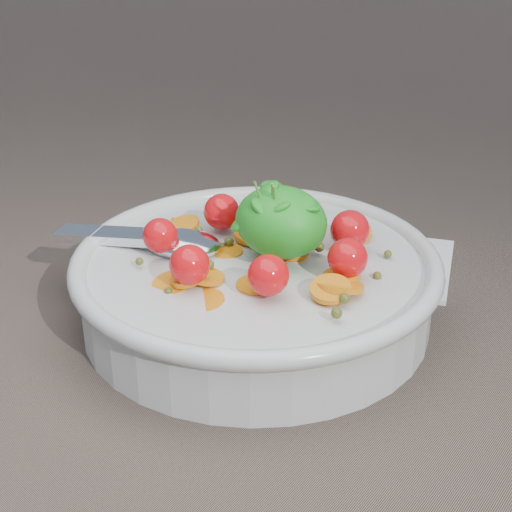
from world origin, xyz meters
The scene contains 3 objects.
ground centered at (0.00, 0.00, 0.00)m, with size 6.00×6.00×0.00m, color #6F5C4F.
bowl centered at (-0.02, 0.01, 0.04)m, with size 0.32×0.30×0.13m.
napkin centered at (0.01, 0.15, 0.00)m, with size 0.14×0.12×0.01m, color white.
Camera 1 is at (0.30, -0.45, 0.34)m, focal length 55.00 mm.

